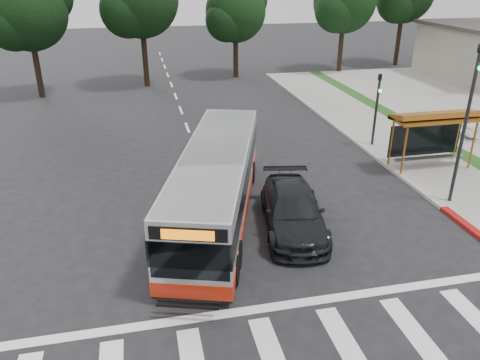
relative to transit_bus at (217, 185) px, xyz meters
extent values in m
plane|color=black|center=(0.12, -2.38, -1.41)|extent=(140.00, 140.00, 0.00)
cube|color=gray|center=(11.12, 5.62, -1.35)|extent=(4.00, 40.00, 0.12)
cube|color=#9E9991|center=(9.12, 5.62, -1.34)|extent=(0.30, 40.00, 0.15)
cube|color=silver|center=(0.12, -7.38, -1.41)|extent=(18.00, 2.60, 0.01)
cylinder|color=#975719|center=(9.12, 2.02, -0.14)|extent=(0.10, 0.10, 2.30)
cylinder|color=#975719|center=(12.72, 2.02, -0.14)|extent=(0.10, 0.10, 2.30)
cylinder|color=#975719|center=(9.12, 3.22, -0.14)|extent=(0.10, 0.10, 2.30)
cylinder|color=#975719|center=(12.72, 3.22, -0.14)|extent=(0.10, 0.10, 2.30)
cube|color=#975719|center=(10.92, 2.62, 1.16)|extent=(4.20, 1.60, 0.12)
cube|color=#975719|center=(10.92, 2.67, 1.31)|extent=(4.20, 1.32, 0.51)
cube|color=black|center=(10.92, 3.22, -0.09)|extent=(3.80, 0.06, 1.60)
cube|color=gray|center=(10.92, 2.62, -0.84)|extent=(3.60, 0.40, 0.08)
cylinder|color=black|center=(9.72, -0.88, 1.84)|extent=(0.14, 0.14, 6.50)
imported|color=black|center=(9.72, -0.88, 4.59)|extent=(0.16, 0.20, 1.00)
sphere|color=#19E533|center=(9.72, -1.06, 4.24)|extent=(0.18, 0.18, 0.18)
cylinder|color=black|center=(9.72, 6.12, 0.59)|extent=(0.14, 0.14, 4.00)
imported|color=black|center=(9.72, 6.12, 2.09)|extent=(0.16, 0.20, 1.00)
sphere|color=#19E533|center=(9.72, 5.94, 1.74)|extent=(0.18, 0.18, 0.18)
cylinder|color=black|center=(16.12, 25.62, 0.89)|extent=(0.44, 0.44, 4.40)
sphere|color=black|center=(16.12, 25.62, 4.89)|extent=(5.60, 5.60, 5.60)
sphere|color=black|center=(15.14, 24.92, 4.19)|extent=(3.92, 3.92, 3.92)
cylinder|color=black|center=(23.12, 27.62, 1.01)|extent=(0.44, 0.44, 4.84)
sphere|color=black|center=(22.14, 26.92, 4.64)|extent=(3.92, 3.92, 3.92)
cylinder|color=black|center=(-1.88, 23.62, 1.01)|extent=(0.44, 0.44, 4.84)
sphere|color=black|center=(-2.93, 22.87, 4.64)|extent=(4.20, 4.20, 4.20)
cylinder|color=black|center=(6.12, 25.62, 0.57)|extent=(0.44, 0.44, 3.96)
sphere|color=black|center=(6.12, 25.62, 4.17)|extent=(5.20, 5.20, 5.20)
sphere|color=black|center=(7.16, 26.40, 5.07)|extent=(3.90, 3.90, 3.90)
sphere|color=black|center=(5.21, 24.97, 3.54)|extent=(3.64, 3.64, 3.64)
cylinder|color=black|center=(-9.88, 21.62, 0.79)|extent=(0.44, 0.44, 4.40)
sphere|color=black|center=(-9.88, 21.62, 4.79)|extent=(5.60, 5.60, 5.60)
sphere|color=black|center=(-10.86, 20.92, 4.09)|extent=(3.92, 3.92, 3.92)
imported|color=silver|center=(-0.65, -4.88, -0.42)|extent=(0.75, 0.52, 1.97)
imported|color=black|center=(2.62, -1.47, -0.65)|extent=(3.03, 5.57, 1.53)
camera|label=1|loc=(-2.59, -16.08, 7.59)|focal=35.00mm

